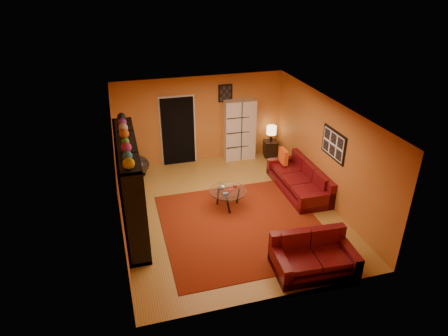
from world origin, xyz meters
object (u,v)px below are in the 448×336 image
object	(u,v)px
tv	(133,186)
coffee_table	(228,192)
storage_cabinet	(240,130)
sofa	(302,180)
entertainment_unit	(130,185)
bowl_chair	(137,165)
table_lamp	(271,131)
loveseat	(312,255)
side_table	(270,148)

from	to	relation	value
tv	coffee_table	distance (m)	2.31
storage_cabinet	sofa	bearing A→B (deg)	-64.62
tv	entertainment_unit	bearing A→B (deg)	146.01
sofa	storage_cabinet	world-z (taller)	storage_cabinet
sofa	storage_cabinet	distance (m)	2.63
sofa	storage_cabinet	size ratio (longest dim) A/B	1.23
entertainment_unit	coffee_table	bearing A→B (deg)	3.63
entertainment_unit	coffee_table	xyz separation A→B (m)	(2.29, 0.15, -0.63)
sofa	bowl_chair	bearing A→B (deg)	154.23
coffee_table	table_lamp	distance (m)	3.32
loveseat	side_table	distance (m)	5.21
table_lamp	storage_cabinet	bearing A→B (deg)	172.33
storage_cabinet	side_table	size ratio (longest dim) A/B	3.72
tv	storage_cabinet	xyz separation A→B (m)	(3.37, 2.73, -0.04)
tv	loveseat	bearing A→B (deg)	-127.67
sofa	side_table	world-z (taller)	sofa
loveseat	coffee_table	distance (m)	2.75
sofa	side_table	distance (m)	2.21
bowl_chair	entertainment_unit	bearing A→B (deg)	-96.28
tv	table_lamp	bearing A→B (deg)	-59.26
tv	table_lamp	world-z (taller)	tv
entertainment_unit	table_lamp	bearing A→B (deg)	31.17
loveseat	storage_cabinet	xyz separation A→B (m)	(0.15, 5.21, 0.65)
loveseat	sofa	bearing A→B (deg)	-17.87
storage_cabinet	bowl_chair	world-z (taller)	storage_cabinet
bowl_chair	table_lamp	distance (m)	4.17
entertainment_unit	table_lamp	size ratio (longest dim) A/B	6.06
entertainment_unit	loveseat	distance (m)	4.14
entertainment_unit	loveseat	size ratio (longest dim) A/B	1.83
tv	coffee_table	size ratio (longest dim) A/B	0.94
storage_cabinet	bowl_chair	xyz separation A→B (m)	(-3.15, -0.30, -0.62)
entertainment_unit	tv	bearing A→B (deg)	56.01
sofa	loveseat	distance (m)	3.09
loveseat	table_lamp	size ratio (longest dim) A/B	3.31
sofa	table_lamp	size ratio (longest dim) A/B	4.62
coffee_table	tv	bearing A→B (deg)	-178.18
bowl_chair	table_lamp	bearing A→B (deg)	2.31
bowl_chair	side_table	bearing A→B (deg)	2.31
side_table	table_lamp	xyz separation A→B (m)	(-0.00, -0.00, 0.60)
entertainment_unit	sofa	bearing A→B (deg)	5.90
entertainment_unit	loveseat	bearing A→B (deg)	-36.42
tv	storage_cabinet	world-z (taller)	storage_cabinet
sofa	bowl_chair	world-z (taller)	sofa
sofa	entertainment_unit	bearing A→B (deg)	-173.59
coffee_table	table_lamp	size ratio (longest dim) A/B	1.88
tv	storage_cabinet	size ratio (longest dim) A/B	0.47
tv	sofa	world-z (taller)	tv
bowl_chair	loveseat	bearing A→B (deg)	-58.61
side_table	sofa	bearing A→B (deg)	-89.86
coffee_table	storage_cabinet	xyz separation A→B (m)	(1.13, 2.65, 0.51)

